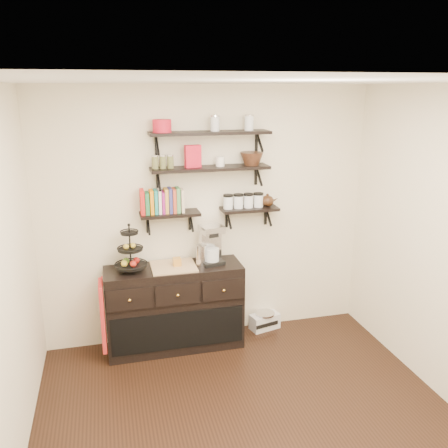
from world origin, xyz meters
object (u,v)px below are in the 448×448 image
Objects in this scene: sideboard at (175,307)px; radio at (265,321)px; fruit_stand at (131,255)px; coffee_maker at (211,245)px.

radio is at bearing 6.87° from sideboard.
coffee_maker is at bearing 1.73° from fruit_stand.
fruit_stand is at bearing 170.31° from coffee_maker.
fruit_stand reaches higher than sideboard.
coffee_maker is at bearing 174.60° from radio.
sideboard is at bearing 172.57° from coffee_maker.
fruit_stand is at bearing 170.73° from radio.
sideboard is 0.76m from coffee_maker.
coffee_maker is at bearing 3.99° from sideboard.
fruit_stand is 1.76m from radio.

